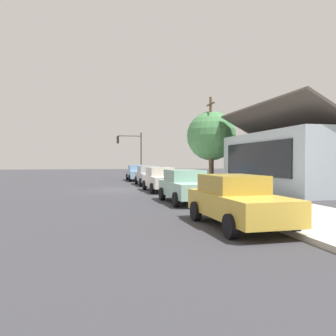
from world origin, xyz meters
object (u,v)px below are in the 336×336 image
Objects in this scene: car_skyblue at (137,173)px; car_ivory at (161,179)px; car_seafoam at (186,186)px; shade_tree at (211,136)px; utility_pole_wooden at (211,139)px; car_mustard at (237,200)px; car_silver at (149,175)px; fire_hydrant_red at (160,178)px; traffic_light_main at (132,148)px.

car_skyblue is 1.05× the size of car_ivory.
car_ivory is 1.04× the size of car_seafoam.
utility_pole_wooden reaches higher than shade_tree.
car_silver is at bearing 177.20° from car_mustard.
fire_hydrant_red is (-20.81, 1.54, -0.32)m from car_mustard.
car_skyblue is at bearing -161.57° from fire_hydrant_red.
fire_hydrant_red is (-8.14, 1.50, -0.32)m from car_ivory.
fire_hydrant_red is at bearing 173.70° from car_mustard.
car_silver is 12.48m from car_seafoam.
traffic_light_main is at bearing 178.74° from car_seafoam.
shade_tree reaches higher than car_ivory.
utility_pole_wooden is at bearing 86.57° from car_silver.
car_skyblue reaches higher than fire_hydrant_red.
car_skyblue is 18.99m from car_seafoam.
car_skyblue is at bearing 178.30° from car_seafoam.
shade_tree is (6.17, 5.79, 3.38)m from car_skyblue.
car_ivory is at bearing 0.56° from traffic_light_main.
utility_pole_wooden reaches higher than car_skyblue.
fire_hydrant_red is (-14.54, 1.47, -0.32)m from car_seafoam.
car_silver is at bearing 2.04° from traffic_light_main.
car_seafoam is at bearing -0.72° from car_silver.
car_ivory is 9.30m from shade_tree.
fire_hydrant_red is at bearing 19.20° from car_skyblue.
shade_tree is 8.98× the size of fire_hydrant_red.
traffic_light_main reaches higher than car_seafoam.
fire_hydrant_red is (-1.71, -4.31, -3.70)m from shade_tree.
traffic_light_main is at bearing -176.44° from car_skyblue.
shade_tree is (-12.83, 5.77, 3.39)m from car_seafoam.
shade_tree is (-19.09, 5.85, 3.38)m from car_mustard.
traffic_light_main is at bearing -168.32° from fire_hydrant_red.
car_skyblue is at bearing -141.27° from utility_pole_wooden.
car_silver is at bearing 176.78° from car_ivory.
car_skyblue and car_ivory have the same top height.
car_ivory is at bearing 177.76° from car_mustard.
shade_tree is at bearing 154.01° from car_seafoam.
car_silver reaches higher than fire_hydrant_red.
car_skyblue and car_seafoam have the same top height.
car_seafoam is (6.40, 0.03, 0.00)m from car_ivory.
car_mustard is at bearing -2.42° from car_seafoam.
car_silver is 6.56m from shade_tree.
car_skyblue is 1.00× the size of car_silver.
car_skyblue is 9.11m from shade_tree.
shade_tree reaches higher than fire_hydrant_red.
car_ivory is 1.01× the size of car_mustard.
car_seafoam is at bearing 0.48° from traffic_light_main.
utility_pole_wooden is 5.78m from fire_hydrant_red.
car_silver is 10.44m from traffic_light_main.
car_ivory is at bearing -1.83° from car_silver.
utility_pole_wooden is at bearing 28.53° from traffic_light_main.
traffic_light_main reaches higher than car_ivory.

